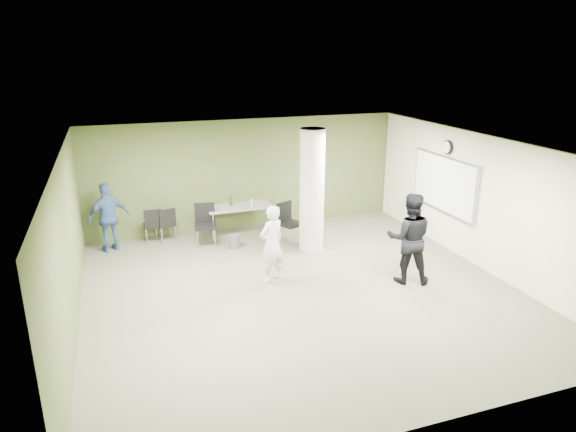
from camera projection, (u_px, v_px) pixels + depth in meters
name	position (u px, v px, depth m)	size (l,w,h in m)	color
floor	(301.00, 291.00, 9.89)	(8.00, 8.00, 0.00)	#5A5A47
ceiling	(302.00, 147.00, 9.02)	(8.00, 8.00, 0.00)	white
wall_back	(246.00, 174.00, 13.05)	(8.00, 0.02, 2.80)	#4D5427
wall_left	(68.00, 248.00, 8.21)	(0.02, 8.00, 2.80)	#4D5427
wall_right_cream	(481.00, 202.00, 10.70)	(0.02, 8.00, 2.80)	beige
column	(312.00, 191.00, 11.56)	(0.56, 0.56, 2.80)	silver
whiteboard	(444.00, 184.00, 11.72)	(0.05, 2.30, 1.30)	silver
wall_clock	(447.00, 147.00, 11.46)	(0.06, 0.32, 0.32)	black
folding_table	(239.00, 208.00, 12.62)	(1.63, 0.75, 1.02)	gray
wastebasket	(234.00, 242.00, 11.98)	(0.27, 0.27, 0.31)	#4C4C4C
chair_back_left	(153.00, 223.00, 12.19)	(0.43, 0.43, 0.86)	black
chair_back_right	(166.00, 222.00, 12.29)	(0.51, 0.51, 0.84)	black
chair_table_left	(205.00, 221.00, 12.07)	(0.56, 0.56, 0.99)	black
chair_table_right	(288.00, 219.00, 12.24)	(0.64, 0.64, 0.97)	black
woman_white	(272.00, 244.00, 10.09)	(0.57, 0.38, 1.57)	silver
man_black	(409.00, 238.00, 10.03)	(0.89, 0.69, 1.83)	black
man_blue	(109.00, 217.00, 11.63)	(0.94, 0.39, 1.61)	#3A5A91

